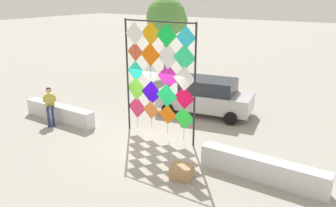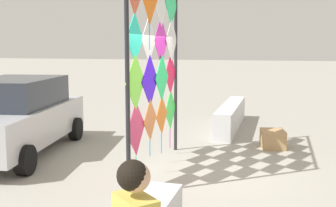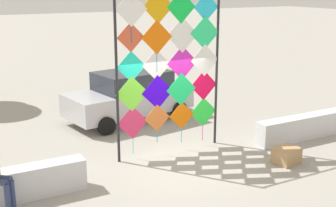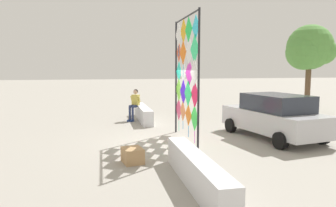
{
  "view_description": "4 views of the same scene",
  "coord_description": "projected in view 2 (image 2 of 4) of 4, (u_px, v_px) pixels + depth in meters",
  "views": [
    {
      "loc": [
        6.79,
        -8.96,
        5.23
      ],
      "look_at": [
        0.7,
        0.45,
        1.5
      ],
      "focal_mm": 35.58,
      "sensor_mm": 36.0,
      "label": 1
    },
    {
      "loc": [
        -7.13,
        -1.53,
        2.32
      ],
      "look_at": [
        -0.02,
        0.4,
        1.29
      ],
      "focal_mm": 44.17,
      "sensor_mm": 36.0,
      "label": 2
    },
    {
      "loc": [
        -5.28,
        -9.3,
        4.43
      ],
      "look_at": [
        0.12,
        0.7,
        1.36
      ],
      "focal_mm": 47.66,
      "sensor_mm": 36.0,
      "label": 3
    },
    {
      "loc": [
        10.69,
        -2.21,
        2.59
      ],
      "look_at": [
        -0.07,
        0.1,
        1.32
      ],
      "focal_mm": 33.32,
      "sensor_mm": 36.0,
      "label": 4
    }
  ],
  "objects": [
    {
      "name": "ground",
      "position": [
        190.0,
        174.0,
        7.53
      ],
      "size": [
        120.0,
        120.0,
        0.0
      ],
      "primitive_type": "plane",
      "color": "#9E998E"
    },
    {
      "name": "parked_car",
      "position": [
        14.0,
        116.0,
        8.88
      ],
      "size": [
        4.42,
        2.55,
        1.62
      ],
      "color": "#B7B7BC",
      "rests_on": "ground"
    },
    {
      "name": "cardboard_box_large",
      "position": [
        273.0,
        139.0,
        9.43
      ],
      "size": [
        0.71,
        0.62,
        0.41
      ],
      "primitive_type": "cube",
      "rotation": [
        0.0,
        0.0,
        0.18
      ],
      "color": "tan",
      "rests_on": "ground"
    },
    {
      "name": "kite_display_rack",
      "position": [
        156.0,
        37.0,
        7.53
      ],
      "size": [
        3.04,
        0.08,
        4.36
      ],
      "color": "#232328",
      "rests_on": "ground"
    },
    {
      "name": "plaza_ledge_right",
      "position": [
        231.0,
        116.0,
        11.65
      ],
      "size": [
        3.76,
        0.46,
        0.69
      ],
      "primitive_type": "cube",
      "color": "silver",
      "rests_on": "ground"
    }
  ]
}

